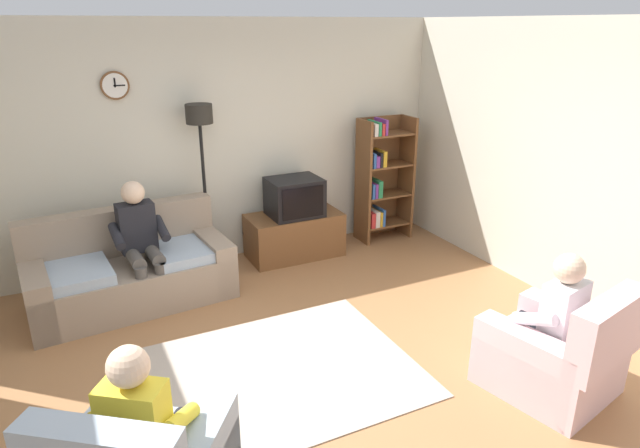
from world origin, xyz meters
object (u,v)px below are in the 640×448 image
Objects in this scene: bookshelf at (381,179)px; person_in_right_armchair at (550,315)px; floor_lamp at (201,142)px; armchair_near_bookshelf at (555,356)px; person_in_left_armchair at (145,421)px; couch at (130,273)px; tv at (295,197)px; person_on_couch at (140,238)px; tv_stand at (294,235)px.

bookshelf reaches higher than person_in_right_armchair.
floor_lamp is 3.75m from person_in_right_armchair.
armchair_near_bookshelf is at bearing -62.39° from floor_lamp.
floor_lamp is at bearing 69.14° from person_in_left_armchair.
couch is 1.99m from tv.
tv_stand is at bearing 14.30° from person_on_couch.
couch is 1.27× the size of bookshelf.
person_in_right_armchair is (0.71, -3.10, -0.14)m from tv.
person_in_left_armchair reaches higher than couch.
floor_lamp is 3.42m from person_in_left_armchair.
person_on_couch is 1.11× the size of person_in_left_armchair.
tv_stand is 3.23m from person_in_right_armchair.
person_in_left_armchair reaches higher than armchair_near_bookshelf.
person_in_right_armchair is (0.71, -3.13, 0.34)m from tv_stand.
bookshelf is 4.59m from person_in_left_armchair.
floor_lamp reaches higher than bookshelf.
couch is at bearing 137.88° from person_on_couch.
tv_stand is at bearing -5.60° from floor_lamp.
person_on_couch reaches higher than person_in_left_armchair.
floor_lamp reaches higher than tv.
floor_lamp is 1.49× the size of person_on_couch.
armchair_near_bookshelf is 0.92× the size of person_in_right_armchair.
floor_lamp is (-2.24, 0.03, 0.66)m from bookshelf.
armchair_near_bookshelf is at bearing -47.52° from person_on_couch.
couch is 3.21m from bookshelf.
person_in_right_armchair is at bearing -46.63° from couch.
tv_stand is at bearing 10.29° from couch.
tv_stand is 1.56m from floor_lamp.
tv is at bearing -175.44° from bookshelf.
person_on_couch reaches higher than tv_stand.
person_on_couch reaches higher than tv.
person_in_right_armchair reaches higher than armchair_near_bookshelf.
floor_lamp is (-1.01, 0.10, 1.19)m from tv_stand.
couch is 3.90m from armchair_near_bookshelf.
bookshelf is 0.84× the size of floor_lamp.
person_on_couch is at bearing -165.70° from tv_stand.
tv is 0.54× the size of person_in_right_armchair.
bookshelf reaches higher than armchair_near_bookshelf.
bookshelf is at bearing 4.56° from tv.
tv_stand is 1.34m from bookshelf.
floor_lamp is 3.92m from armchair_near_bookshelf.
armchair_near_bookshelf is 3.76m from person_on_couch.
bookshelf is at bearing 7.64° from couch.
couch is 1.76× the size of person_in_right_armchair.
bookshelf is at bearing 80.74° from person_in_right_armchair.
tv is 3.30m from armchair_near_bookshelf.
floor_lamp reaches higher than tv_stand.
person_in_right_armchair is (2.89, -0.13, 0.00)m from person_in_left_armchair.
person_in_right_armchair is at bearing -99.26° from bookshelf.
tv is (0.00, -0.02, 0.48)m from tv_stand.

